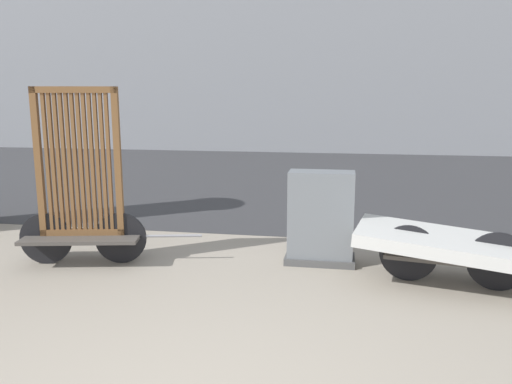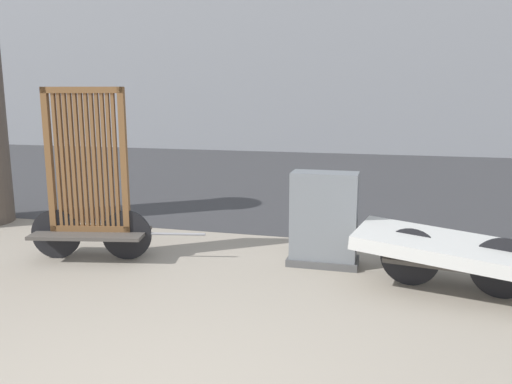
% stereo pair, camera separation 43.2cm
% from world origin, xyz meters
% --- Properties ---
extents(road_strip, '(56.00, 10.87, 0.01)m').
position_xyz_m(road_strip, '(0.00, 9.62, 0.00)').
color(road_strip, '#38383A').
rests_on(road_strip, ground_plane).
extents(bike_cart_with_bedframe, '(2.02, 0.83, 1.99)m').
position_xyz_m(bike_cart_with_bedframe, '(-1.99, 2.70, 0.75)').
color(bike_cart_with_bedframe, '#4C4742').
rests_on(bike_cart_with_bedframe, ground_plane).
extents(bike_cart_with_mattress, '(2.34, 1.24, 0.59)m').
position_xyz_m(bike_cart_with_mattress, '(2.00, 2.70, 0.41)').
color(bike_cart_with_mattress, '#4C4742').
rests_on(bike_cart_with_mattress, ground_plane).
extents(utility_cabinet, '(0.79, 0.41, 1.06)m').
position_xyz_m(utility_cabinet, '(0.66, 3.19, 0.49)').
color(utility_cabinet, '#4C4C4C').
rests_on(utility_cabinet, ground_plane).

